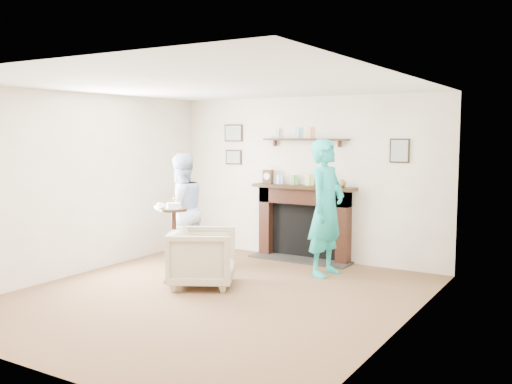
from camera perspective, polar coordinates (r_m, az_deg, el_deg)
ground at (r=6.94m, az=-4.29°, el=-10.37°), size 5.00×5.00×0.00m
room_shell at (r=7.25m, az=-1.22°, el=3.36°), size 4.54×5.02×2.52m
armchair at (r=7.43m, az=-5.33°, el=-9.29°), size 1.09×1.08×0.74m
man at (r=8.53m, az=-7.47°, el=-7.34°), size 0.88×0.98×1.66m
woman at (r=7.99m, az=6.95°, el=-8.22°), size 0.51×0.72×1.87m
pedestal_table at (r=7.46m, az=-8.21°, el=-3.84°), size 0.35×0.35×1.12m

